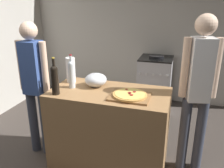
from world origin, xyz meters
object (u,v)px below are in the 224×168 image
at_px(wine_bottle_clear, 72,73).
at_px(person_in_stripes, 35,82).
at_px(paper_towel_roll, 71,70).
at_px(pizza, 130,95).
at_px(mixing_bowl, 96,80).
at_px(wine_bottle_green, 55,79).
at_px(person_in_red, 198,86).
at_px(stove, 155,82).

distance_m(wine_bottle_clear, person_in_stripes, 0.51).
relative_size(paper_towel_roll, wine_bottle_clear, 0.80).
xyz_separation_m(pizza, paper_towel_roll, (-0.77, 0.26, 0.12)).
height_order(pizza, mixing_bowl, mixing_bowl).
bearing_deg(paper_towel_roll, person_in_stripes, -156.15).
bearing_deg(wine_bottle_clear, wine_bottle_green, -108.08).
height_order(pizza, wine_bottle_clear, wine_bottle_clear).
bearing_deg(paper_towel_roll, mixing_bowl, -9.26).
bearing_deg(mixing_bowl, wine_bottle_clear, -154.18).
height_order(mixing_bowl, person_in_red, person_in_red).
distance_m(pizza, mixing_bowl, 0.48).
bearing_deg(person_in_red, wine_bottle_clear, -170.65).
distance_m(stove, person_in_stripes, 2.22).
xyz_separation_m(person_in_stripes, person_in_red, (1.81, 0.22, 0.07)).
bearing_deg(person_in_stripes, stove, 56.60).
distance_m(paper_towel_roll, wine_bottle_clear, 0.20).
bearing_deg(person_in_stripes, wine_bottle_clear, 0.41).
height_order(wine_bottle_green, wine_bottle_clear, wine_bottle_green).
bearing_deg(pizza, stove, 89.15).
xyz_separation_m(paper_towel_roll, person_in_stripes, (-0.39, -0.17, -0.13)).
height_order(stove, person_in_red, person_in_red).
bearing_deg(wine_bottle_clear, person_in_red, 9.35).
xyz_separation_m(mixing_bowl, stove, (0.47, 1.69, -0.55)).
height_order(pizza, person_in_red, person_in_red).
height_order(mixing_bowl, person_in_stripes, person_in_stripes).
distance_m(wine_bottle_clear, person_in_red, 1.35).
relative_size(wine_bottle_clear, stove, 0.40).
bearing_deg(person_in_red, paper_towel_roll, -178.02).
xyz_separation_m(wine_bottle_clear, person_in_red, (1.33, 0.22, -0.09)).
xyz_separation_m(pizza, stove, (0.03, 1.89, -0.50)).
relative_size(pizza, paper_towel_roll, 1.15).
relative_size(mixing_bowl, wine_bottle_green, 0.63).
bearing_deg(paper_towel_roll, stove, 63.90).
distance_m(mixing_bowl, person_in_red, 1.09).
distance_m(pizza, wine_bottle_clear, 0.70).
relative_size(pizza, person_in_stripes, 0.21).
bearing_deg(wine_bottle_clear, paper_towel_roll, 119.42).
height_order(pizza, stove, pizza).
relative_size(pizza, stove, 0.36).
height_order(pizza, paper_towel_roll, paper_towel_roll).
relative_size(mixing_bowl, paper_towel_roll, 0.83).
xyz_separation_m(pizza, person_in_red, (0.65, 0.30, 0.05)).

